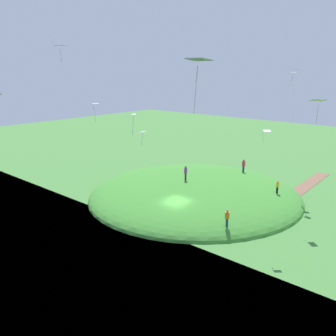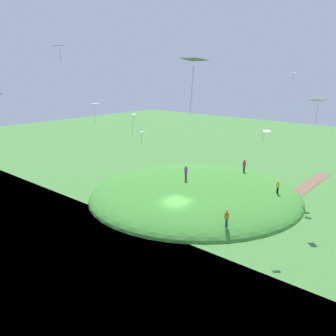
{
  "view_description": "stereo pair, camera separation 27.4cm",
  "coord_description": "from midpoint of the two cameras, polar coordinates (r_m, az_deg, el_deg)",
  "views": [
    {
      "loc": [
        -27.27,
        -22.35,
        15.2
      ],
      "look_at": [
        0.34,
        1.43,
        5.24
      ],
      "focal_mm": 37.79,
      "sensor_mm": 36.0,
      "label": 1
    },
    {
      "loc": [
        -27.09,
        -22.55,
        15.2
      ],
      "look_at": [
        0.34,
        1.43,
        5.24
      ],
      "focal_mm": 37.79,
      "sensor_mm": 36.0,
      "label": 2
    }
  ],
  "objects": [
    {
      "name": "person_with_child",
      "position": [
        42.96,
        17.08,
        -2.65
      ],
      "size": [
        0.4,
        0.4,
        1.58
      ],
      "rotation": [
        0.0,
        0.0,
        4.62
      ],
      "color": "black",
      "rests_on": "grass_hill"
    },
    {
      "name": "grass_hill",
      "position": [
        45.16,
        4.11,
        -4.42
      ],
      "size": [
        26.66,
        26.39,
        4.49
      ],
      "primitive_type": "ellipsoid",
      "color": "#3B832F",
      "rests_on": "ground_plane"
    },
    {
      "name": "person_near_shore",
      "position": [
        49.72,
        11.94,
        0.59
      ],
      "size": [
        0.63,
        0.63,
        1.82
      ],
      "rotation": [
        0.0,
        0.0,
        2.14
      ],
      "color": "navy",
      "rests_on": "grass_hill"
    },
    {
      "name": "person_watching_kites",
      "position": [
        43.36,
        2.68,
        -0.52
      ],
      "size": [
        0.45,
        0.45,
        1.83
      ],
      "rotation": [
        0.0,
        0.0,
        1.77
      ],
      "color": "#3D2B32",
      "rests_on": "grass_hill"
    },
    {
      "name": "kite_10",
      "position": [
        46.21,
        19.39,
        14.07
      ],
      "size": [
        0.64,
        0.8,
        2.04
      ],
      "color": "white"
    },
    {
      "name": "kite_3",
      "position": [
        40.0,
        19.58,
        14.54
      ],
      "size": [
        1.04,
        1.05,
        1.87
      ],
      "color": "silver"
    },
    {
      "name": "kite_8",
      "position": [
        36.09,
        -5.78,
        8.17
      ],
      "size": [
        0.7,
        0.78,
        2.2
      ],
      "color": "silver"
    },
    {
      "name": "kite_4",
      "position": [
        27.94,
        22.73,
        9.9
      ],
      "size": [
        1.18,
        1.28,
        1.76
      ],
      "color": "white"
    },
    {
      "name": "kite_2",
      "position": [
        14.68,
        4.35,
        16.6
      ],
      "size": [
        0.85,
        1.1,
        2.21
      ],
      "color": "white"
    },
    {
      "name": "person_on_hilltop",
      "position": [
        33.96,
        9.29,
        -7.64
      ],
      "size": [
        0.59,
        0.59,
        1.68
      ],
      "rotation": [
        0.0,
        0.0,
        1.07
      ],
      "color": "navy",
      "rests_on": "grass_hill"
    },
    {
      "name": "kite_0",
      "position": [
        28.9,
        -17.21,
        18.27
      ],
      "size": [
        0.91,
        1.02,
        1.22
      ],
      "color": "white"
    },
    {
      "name": "kite_5",
      "position": [
        32.0,
        15.38,
        5.65
      ],
      "size": [
        0.74,
        0.75,
        1.09
      ],
      "color": "white"
    },
    {
      "name": "kite_11",
      "position": [
        45.74,
        19.64,
        8.71
      ],
      "size": [
        0.76,
        0.86,
        1.89
      ],
      "color": "white"
    },
    {
      "name": "kite_9",
      "position": [
        39.07,
        -11.84,
        9.83
      ],
      "size": [
        0.85,
        0.75,
        2.08
      ],
      "color": "white"
    },
    {
      "name": "ground_plane",
      "position": [
        38.39,
        1.1,
        -8.04
      ],
      "size": [
        160.0,
        160.0,
        0.0
      ],
      "primitive_type": "plane",
      "color": "#427A37"
    },
    {
      "name": "kite_6",
      "position": [
        29.98,
        -4.38,
        5.69
      ],
      "size": [
        0.83,
        0.73,
        1.23
      ],
      "color": "white"
    },
    {
      "name": "dirt_path",
      "position": [
        53.34,
        21.67,
        -2.36
      ],
      "size": [
        13.53,
        2.19,
        0.04
      ],
      "primitive_type": "cube",
      "rotation": [
        0.0,
        0.0,
        0.03
      ],
      "color": "brown",
      "rests_on": "ground_plane"
    }
  ]
}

